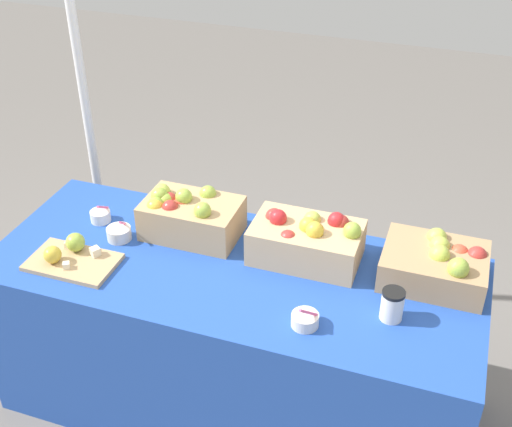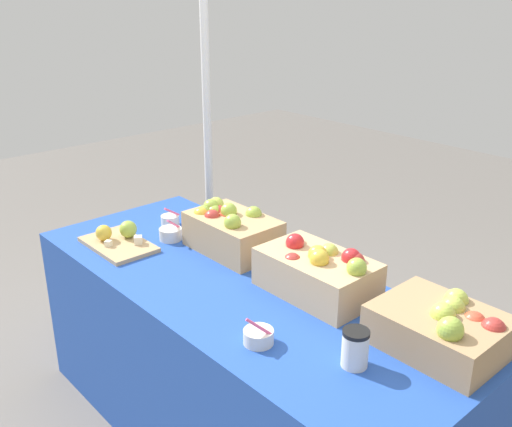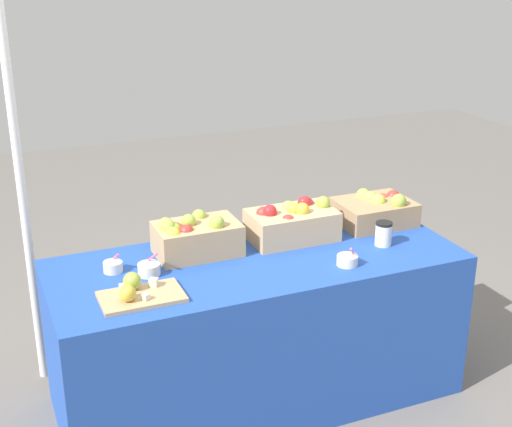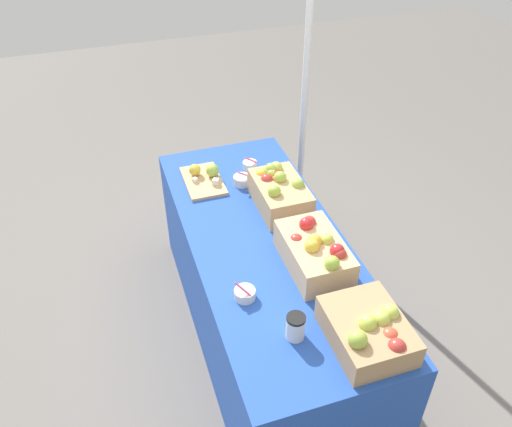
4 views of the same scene
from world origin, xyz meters
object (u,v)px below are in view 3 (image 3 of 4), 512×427
at_px(cutting_board_front, 138,293).
at_px(sample_bowl_near, 113,266).
at_px(apple_crate_left, 375,210).
at_px(apple_crate_middle, 292,223).
at_px(sample_bowl_far, 149,269).
at_px(apple_crate_right, 194,237).
at_px(tent_pole, 18,164).
at_px(sample_bowl_mid, 347,260).
at_px(coffee_cup, 383,234).

xyz_separation_m(cutting_board_front, sample_bowl_near, (-0.04, 0.29, -0.00)).
xyz_separation_m(apple_crate_left, apple_crate_middle, (-0.49, -0.03, 0.01)).
distance_m(cutting_board_front, sample_bowl_far, 0.22).
bearing_deg(cutting_board_front, apple_crate_left, 14.75).
xyz_separation_m(apple_crate_right, sample_bowl_near, (-0.39, -0.04, -0.06)).
relative_size(sample_bowl_near, tent_pole, 0.04).
height_order(apple_crate_left, apple_crate_middle, apple_crate_middle).
relative_size(cutting_board_front, tent_pole, 0.15).
distance_m(apple_crate_middle, apple_crate_right, 0.50).
height_order(sample_bowl_mid, coffee_cup, coffee_cup).
bearing_deg(apple_crate_middle, sample_bowl_mid, -75.24).
bearing_deg(coffee_cup, apple_crate_middle, 146.94).
bearing_deg(sample_bowl_far, apple_crate_left, 7.07).
relative_size(apple_crate_right, tent_pole, 0.17).
bearing_deg(apple_crate_right, apple_crate_left, 1.35).
bearing_deg(apple_crate_left, coffee_cup, -113.85).
bearing_deg(sample_bowl_far, tent_pole, 129.02).
distance_m(cutting_board_front, sample_bowl_near, 0.29).
xyz_separation_m(apple_crate_left, apple_crate_right, (-0.99, -0.02, 0.02)).
height_order(sample_bowl_far, tent_pole, tent_pole).
height_order(sample_bowl_far, coffee_cup, coffee_cup).
distance_m(apple_crate_middle, tent_pole, 1.32).
bearing_deg(apple_crate_left, cutting_board_front, -165.25).
bearing_deg(sample_bowl_mid, sample_bowl_near, 161.08).
distance_m(apple_crate_left, sample_bowl_mid, 0.56).
height_order(apple_crate_middle, sample_bowl_near, apple_crate_middle).
bearing_deg(apple_crate_left, sample_bowl_far, -172.93).
xyz_separation_m(cutting_board_front, coffee_cup, (1.22, 0.08, 0.03)).
xyz_separation_m(sample_bowl_mid, tent_pole, (-1.30, 0.81, 0.38)).
xyz_separation_m(apple_crate_middle, cutting_board_front, (-0.85, -0.32, -0.06)).
distance_m(apple_crate_right, sample_bowl_near, 0.40).
height_order(sample_bowl_near, sample_bowl_far, sample_bowl_far).
bearing_deg(apple_crate_right, sample_bowl_far, -152.69).
bearing_deg(tent_pole, sample_bowl_far, -50.98).
height_order(apple_crate_right, cutting_board_front, apple_crate_right).
height_order(sample_bowl_near, coffee_cup, coffee_cup).
bearing_deg(sample_bowl_near, apple_crate_left, 2.59).
bearing_deg(cutting_board_front, sample_bowl_near, 97.48).
bearing_deg(sample_bowl_mid, cutting_board_front, 177.10).
bearing_deg(tent_pole, sample_bowl_near, -56.13).
distance_m(sample_bowl_mid, coffee_cup, 0.30).
bearing_deg(apple_crate_right, apple_crate_middle, -0.56).
bearing_deg(apple_crate_left, sample_bowl_near, -177.41).
distance_m(apple_crate_left, apple_crate_middle, 0.49).
relative_size(apple_crate_middle, sample_bowl_far, 3.77).
bearing_deg(apple_crate_middle, apple_crate_right, 179.44).
bearing_deg(sample_bowl_far, coffee_cup, -5.86).
bearing_deg(apple_crate_middle, coffee_cup, -33.06).
distance_m(cutting_board_front, tent_pole, 0.92).
bearing_deg(apple_crate_middle, tent_pole, 160.23).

